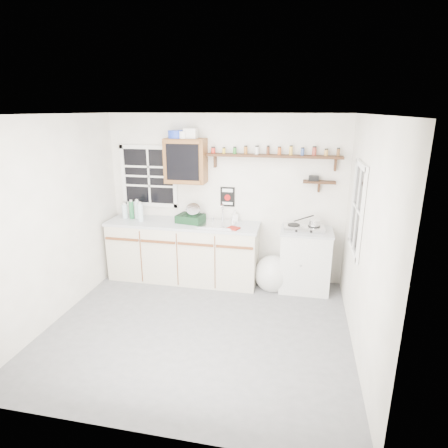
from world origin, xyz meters
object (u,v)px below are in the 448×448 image
object	(u,v)px
upper_cabinet	(186,161)
dish_rack	(191,216)
hotplate	(304,228)
right_cabinet	(305,260)
main_cabinet	(183,251)
spice_shelf	(274,155)

from	to	relation	value
upper_cabinet	dish_rack	world-z (taller)	upper_cabinet
dish_rack	hotplate	xyz separation A→B (m)	(1.66, -0.04, -0.07)
right_cabinet	upper_cabinet	world-z (taller)	upper_cabinet
upper_cabinet	dish_rack	xyz separation A→B (m)	(0.10, -0.10, -0.81)
right_cabinet	upper_cabinet	distance (m)	2.26
right_cabinet	dish_rack	distance (m)	1.79
right_cabinet	dish_rack	xyz separation A→B (m)	(-1.70, 0.02, 0.56)
main_cabinet	dish_rack	xyz separation A→B (m)	(0.13, 0.04, 0.55)
right_cabinet	spice_shelf	world-z (taller)	spice_shelf
dish_rack	hotplate	bearing A→B (deg)	8.66
right_cabinet	hotplate	distance (m)	0.49
dish_rack	spice_shelf	bearing A→B (deg)	18.19
upper_cabinet	hotplate	size ratio (longest dim) A/B	1.12
spice_shelf	hotplate	distance (m)	1.11
main_cabinet	dish_rack	bearing A→B (deg)	17.30
right_cabinet	spice_shelf	distance (m)	1.57
upper_cabinet	right_cabinet	bearing A→B (deg)	-3.76
right_cabinet	spice_shelf	bearing A→B (deg)	160.33
upper_cabinet	spice_shelf	bearing A→B (deg)	3.11
dish_rack	hotplate	world-z (taller)	dish_rack
dish_rack	hotplate	distance (m)	1.66
upper_cabinet	main_cabinet	bearing A→B (deg)	-103.68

